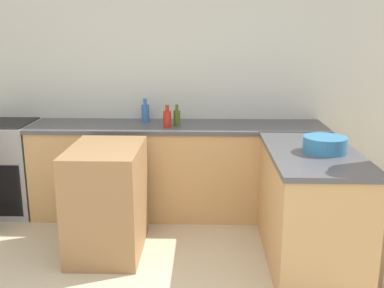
{
  "coord_description": "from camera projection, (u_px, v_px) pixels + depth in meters",
  "views": [
    {
      "loc": [
        0.27,
        -2.26,
        1.84
      ],
      "look_at": [
        0.17,
        1.15,
        0.98
      ],
      "focal_mm": 42.0,
      "sensor_mm": 36.0,
      "label": 1
    }
  ],
  "objects": [
    {
      "name": "water_bottle_blue",
      "position": [
        145.0,
        112.0,
        4.61
      ],
      "size": [
        0.08,
        0.08,
        0.24
      ],
      "color": "#386BB7",
      "rests_on": "counter_back"
    },
    {
      "name": "hot_sauce_bottle",
      "position": [
        167.0,
        118.0,
        4.34
      ],
      "size": [
        0.08,
        0.08,
        0.22
      ],
      "color": "red",
      "rests_on": "counter_back"
    },
    {
      "name": "island_table",
      "position": [
        107.0,
        199.0,
        3.79
      ],
      "size": [
        0.58,
        0.83,
        0.92
      ],
      "color": "#997047",
      "rests_on": "ground_plane"
    },
    {
      "name": "wall_back",
      "position": [
        180.0,
        79.0,
        4.7
      ],
      "size": [
        8.0,
        0.06,
        2.7
      ],
      "color": "silver",
      "rests_on": "ground_plane"
    },
    {
      "name": "mixing_bowl",
      "position": [
        325.0,
        144.0,
        3.44
      ],
      "size": [
        0.33,
        0.33,
        0.12
      ],
      "color": "teal",
      "rests_on": "counter_peninsula"
    },
    {
      "name": "counter_peninsula",
      "position": [
        310.0,
        206.0,
        3.61
      ],
      "size": [
        0.69,
        1.35,
        0.93
      ],
      "color": "tan",
      "rests_on": "ground_plane"
    },
    {
      "name": "olive_oil_bottle",
      "position": [
        177.0,
        117.0,
        4.41
      ],
      "size": [
        0.07,
        0.07,
        0.21
      ],
      "color": "#475B1E",
      "rests_on": "counter_back"
    },
    {
      "name": "counter_back",
      "position": [
        178.0,
        169.0,
        4.59
      ],
      "size": [
        2.93,
        0.65,
        0.93
      ],
      "color": "tan",
      "rests_on": "ground_plane"
    },
    {
      "name": "range_oven",
      "position": [
        8.0,
        167.0,
        4.63
      ],
      "size": [
        0.58,
        0.63,
        0.95
      ],
      "color": "#99999E",
      "rests_on": "ground_plane"
    }
  ]
}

